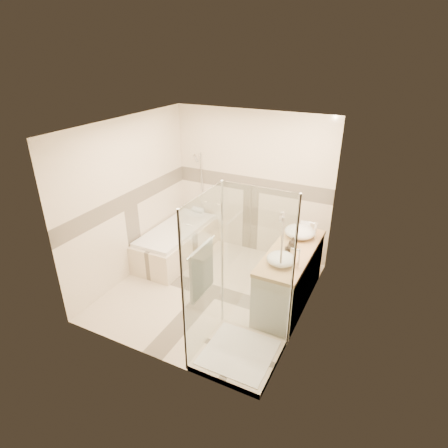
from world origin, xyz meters
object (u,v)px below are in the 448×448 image
at_px(bathtub, 177,241).
at_px(vanity, 290,276).
at_px(vessel_sink_near, 300,232).
at_px(vessel_sink_far, 281,259).
at_px(amenity_bottle_a, 288,250).
at_px(shower_enclosure, 233,318).
at_px(amenity_bottle_b, 293,242).

height_order(bathtub, vanity, vanity).
distance_m(vessel_sink_near, vessel_sink_far, 0.84).
bearing_deg(vanity, bathtub, 170.75).
height_order(vanity, amenity_bottle_a, amenity_bottle_a).
bearing_deg(bathtub, amenity_bottle_a, -13.22).
bearing_deg(vessel_sink_near, shower_enclosure, -99.15).
xyz_separation_m(vanity, vessel_sink_far, (-0.02, -0.42, 0.50)).
distance_m(shower_enclosure, amenity_bottle_a, 1.23).
height_order(bathtub, amenity_bottle_b, amenity_bottle_b).
bearing_deg(vessel_sink_far, shower_enclosure, -107.74).
xyz_separation_m(bathtub, amenity_bottle_b, (2.13, -0.26, 0.62)).
distance_m(bathtub, vessel_sink_near, 2.22).
xyz_separation_m(vanity, vessel_sink_near, (-0.02, 0.42, 0.51)).
bearing_deg(amenity_bottle_a, bathtub, 166.78).
xyz_separation_m(bathtub, amenity_bottle_a, (2.13, -0.50, 0.62)).
bearing_deg(shower_enclosure, amenity_bottle_a, 76.32).
height_order(bathtub, amenity_bottle_a, amenity_bottle_a).
height_order(bathtub, vessel_sink_far, vessel_sink_far).
bearing_deg(vessel_sink_near, vessel_sink_far, -90.00).
relative_size(vessel_sink_far, amenity_bottle_b, 2.47).
distance_m(shower_enclosure, vessel_sink_near, 1.77).
bearing_deg(bathtub, vessel_sink_near, 1.97).
height_order(vanity, vessel_sink_far, vessel_sink_far).
relative_size(vessel_sink_far, amenity_bottle_a, 2.42).
xyz_separation_m(vessel_sink_near, vessel_sink_far, (0.00, -0.84, -0.01)).
height_order(vanity, amenity_bottle_b, amenity_bottle_b).
xyz_separation_m(shower_enclosure, vessel_sink_far, (0.27, 0.85, 0.42)).
xyz_separation_m(vanity, amenity_bottle_b, (-0.02, 0.09, 0.50)).
xyz_separation_m(vanity, amenity_bottle_a, (-0.02, -0.15, 0.50)).
height_order(vessel_sink_near, amenity_bottle_a, vessel_sink_near).
relative_size(vessel_sink_near, amenity_bottle_b, 2.91).
distance_m(vanity, amenity_bottle_a, 0.52).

